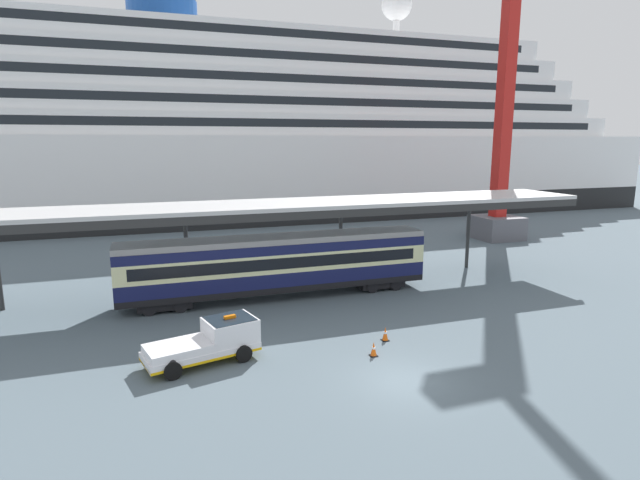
{
  "coord_description": "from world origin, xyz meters",
  "views": [
    {
      "loc": [
        -10.07,
        -18.03,
        10.14
      ],
      "look_at": [
        -0.66,
        9.41,
        4.5
      ],
      "focal_mm": 28.55,
      "sensor_mm": 36.0,
      "label": 1
    }
  ],
  "objects": [
    {
      "name": "traffic_cone_near",
      "position": [
        -0.2,
        2.82,
        0.35
      ],
      "size": [
        0.36,
        0.36,
        0.71
      ],
      "color": "black",
      "rests_on": "ground"
    },
    {
      "name": "dockside_crane",
      "position": [
        25.25,
        25.98,
        15.46
      ],
      "size": [
        13.15,
        4.4,
        51.57
      ],
      "color": "#595960",
      "rests_on": "ground"
    },
    {
      "name": "quay_bollard",
      "position": [
        -9.48,
        3.6,
        0.52
      ],
      "size": [
        0.48,
        0.48,
        0.96
      ],
      "color": "black",
      "rests_on": "ground"
    },
    {
      "name": "platform_canopy",
      "position": [
        -2.21,
        13.84,
        5.98
      ],
      "size": [
        44.32,
        5.63,
        6.22
      ],
      "color": "beige",
      "rests_on": "ground"
    },
    {
      "name": "traffic_cone_mid",
      "position": [
        1.18,
        4.38,
        0.37
      ],
      "size": [
        0.36,
        0.36,
        0.75
      ],
      "color": "black",
      "rests_on": "ground"
    },
    {
      "name": "train_carriage",
      "position": [
        -2.21,
        13.44,
        2.3
      ],
      "size": [
        20.02,
        2.81,
        4.11
      ],
      "color": "black",
      "rests_on": "ground"
    },
    {
      "name": "cruise_ship",
      "position": [
        -18.68,
        54.04,
        11.04
      ],
      "size": [
        162.13,
        26.11,
        32.93
      ],
      "color": "black",
      "rests_on": "ground"
    },
    {
      "name": "ground_plane",
      "position": [
        0.0,
        0.0,
        0.0
      ],
      "size": [
        400.0,
        400.0,
        0.0
      ],
      "primitive_type": "plane",
      "color": "#51616B"
    },
    {
      "name": "service_truck",
      "position": [
        -7.58,
        4.88,
        0.99
      ],
      "size": [
        5.53,
        3.21,
        2.02
      ],
      "color": "white",
      "rests_on": "ground"
    }
  ]
}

